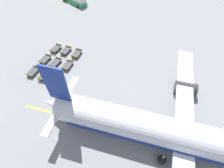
{
  "coord_description": "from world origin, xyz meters",
  "views": [
    {
      "loc": [
        24.28,
        -8.01,
        26.13
      ],
      "look_at": [
        4.61,
        -13.44,
        1.36
      ],
      "focal_mm": 28.0,
      "sensor_mm": 36.0,
      "label": 1
    }
  ],
  "objects": [
    {
      "name": "ground_plane",
      "position": [
        0.0,
        0.0,
        0.0
      ],
      "size": [
        500.0,
        500.0,
        0.0
      ],
      "primitive_type": "plane",
      "color": "gray"
    },
    {
      "name": "baggage_dolly_row_mid_a_col_c",
      "position": [
        5.34,
        -27.22,
        0.47
      ],
      "size": [
        3.33,
        1.77,
        0.92
      ],
      "color": "#424449",
      "rests_on": "ground_plane"
    },
    {
      "name": "baggage_dolly_row_mid_b_col_c",
      "position": [
        5.79,
        -24.46,
        0.47
      ],
      "size": [
        3.35,
        1.85,
        0.92
      ],
      "color": "#424449",
      "rests_on": "ground_plane"
    },
    {
      "name": "baggage_dolly_row_mid_b_col_a",
      "position": [
        -2.43,
        -23.54,
        0.47
      ],
      "size": [
        3.33,
        1.75,
        0.92
      ],
      "color": "#424449",
      "rests_on": "ground_plane"
    },
    {
      "name": "airplane",
      "position": [
        12.32,
        0.29,
        2.91
      ],
      "size": [
        39.02,
        45.99,
        11.72
      ],
      "color": "silver",
      "rests_on": "ground_plane"
    },
    {
      "name": "baggage_dolly_row_near_col_c",
      "position": [
        5.03,
        -29.95,
        0.47
      ],
      "size": [
        3.34,
        1.79,
        0.92
      ],
      "color": "#424449",
      "rests_on": "ground_plane"
    },
    {
      "name": "baggage_dolly_row_near_col_a",
      "position": [
        -2.79,
        -28.86,
        0.47
      ],
      "size": [
        3.37,
        1.92,
        0.92
      ],
      "color": "#424449",
      "rests_on": "ground_plane"
    },
    {
      "name": "stand_guidance_stripe",
      "position": [
        12.38,
        -9.46,
        0.0
      ],
      "size": [
        0.38,
        34.88,
        0.01
      ],
      "color": "yellow",
      "rests_on": "ground_plane"
    },
    {
      "name": "baggage_dolly_row_mid_b_col_b",
      "position": [
        1.54,
        -23.98,
        0.47
      ],
      "size": [
        3.33,
        1.75,
        0.92
      ],
      "color": "#424449",
      "rests_on": "ground_plane"
    },
    {
      "name": "baggage_dolly_row_mid_a_col_a",
      "position": [
        -2.74,
        -26.34,
        0.47
      ],
      "size": [
        3.36,
        1.88,
        0.92
      ],
      "color": "#424449",
      "rests_on": "ground_plane"
    },
    {
      "name": "baggage_dolly_row_mid_a_col_b",
      "position": [
        1.44,
        -26.8,
        0.47
      ],
      "size": [
        3.37,
        1.92,
        0.92
      ],
      "color": "#424449",
      "rests_on": "ground_plane"
    },
    {
      "name": "baggage_dolly_row_near_col_b",
      "position": [
        1.11,
        -29.43,
        0.47
      ],
      "size": [
        3.37,
        1.91,
        0.92
      ],
      "color": "#424449",
      "rests_on": "ground_plane"
    }
  ]
}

